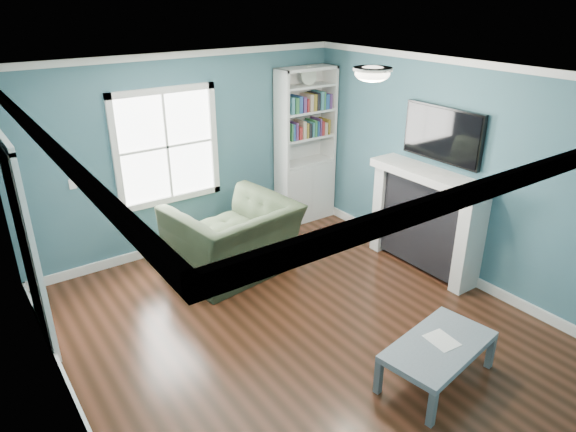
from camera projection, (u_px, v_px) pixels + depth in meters
floor at (301, 329)px, 5.41m from camera, size 5.00×5.00×0.00m
room_walls at (303, 189)px, 4.78m from camera, size 5.00×5.00×5.00m
trim at (302, 223)px, 4.91m from camera, size 4.50×5.00×2.60m
window at (167, 147)px, 6.53m from camera, size 1.40×0.06×1.50m
bookshelf at (305, 161)px, 7.69m from camera, size 0.90×0.35×2.31m
fireplace at (425, 221)px, 6.40m from camera, size 0.44×1.58×1.30m
tv at (442, 134)px, 6.03m from camera, size 0.06×1.10×0.65m
door at (26, 244)px, 4.85m from camera, size 0.12×0.98×2.17m
ceiling_fixture at (372, 73)px, 4.94m from camera, size 0.38×0.38×0.15m
light_switch at (73, 184)px, 5.99m from camera, size 0.08×0.01×0.12m
recliner at (233, 228)px, 6.28m from camera, size 1.52×1.10×1.23m
coffee_table at (439, 348)px, 4.58m from camera, size 1.16×0.75×0.39m
paper_sheet at (442, 340)px, 4.60m from camera, size 0.25×0.30×0.00m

